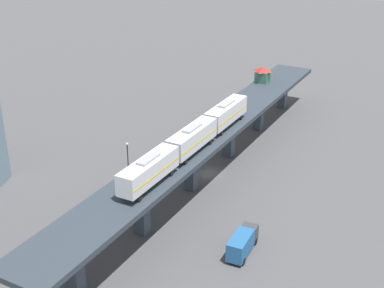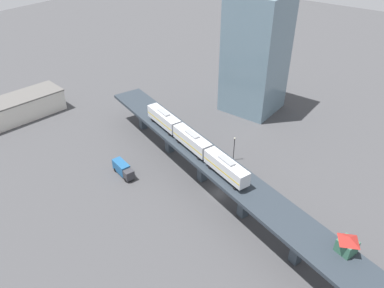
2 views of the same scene
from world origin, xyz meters
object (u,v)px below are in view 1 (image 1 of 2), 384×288
(subway_train, at_px, (192,138))
(signal_hut, at_px, (263,74))
(street_car_green, at_px, (123,204))
(street_car_white, at_px, (154,167))
(delivery_truck, at_px, (242,242))
(street_lamp, at_px, (128,158))

(subway_train, relative_size, signal_hut, 8.91)
(street_car_green, bearing_deg, street_car_white, -97.20)
(street_car_green, height_order, delivery_truck, delivery_truck)
(signal_hut, distance_m, street_car_green, 49.38)
(subway_train, relative_size, delivery_truck, 4.80)
(subway_train, height_order, street_car_white, subway_train)
(signal_hut, xyz_separation_m, street_lamp, (20.98, 34.48, -5.85))
(signal_hut, height_order, street_lamp, signal_hut)
(street_lamp, bearing_deg, street_car_white, -139.45)
(street_car_green, distance_m, delivery_truck, 21.43)
(delivery_truck, bearing_deg, subway_train, -55.53)
(street_car_white, xyz_separation_m, street_car_green, (1.70, 13.44, 0.00))
(subway_train, height_order, street_lamp, subway_train)
(signal_hut, height_order, street_car_white, signal_hut)
(street_car_white, relative_size, delivery_truck, 0.63)
(street_car_green, bearing_deg, delivery_truck, 157.36)
(street_car_white, xyz_separation_m, street_lamp, (3.76, 3.22, 3.17))
(subway_train, height_order, signal_hut, subway_train)
(subway_train, relative_size, street_car_green, 7.93)
(subway_train, distance_m, delivery_truck, 19.26)
(signal_hut, height_order, delivery_truck, signal_hut)
(signal_hut, distance_m, delivery_truck, 53.59)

